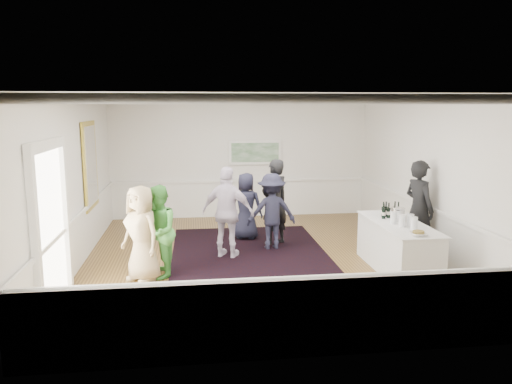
{
  "coord_description": "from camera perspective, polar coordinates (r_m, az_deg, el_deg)",
  "views": [
    {
      "loc": [
        -1.3,
        -9.56,
        3.06
      ],
      "look_at": [
        -0.05,
        0.2,
        1.34
      ],
      "focal_mm": 35.0,
      "sensor_mm": 36.0,
      "label": 1
    }
  ],
  "objects": [
    {
      "name": "wall_front",
      "position": [
        5.89,
        5.73,
        -4.48
      ],
      "size": [
        7.0,
        0.02,
        3.2
      ],
      "primitive_type": "cube",
      "color": "white",
      "rests_on": "floor"
    },
    {
      "name": "guest_dark_a",
      "position": [
        10.66,
        1.79,
        -2.24
      ],
      "size": [
        1.08,
        0.65,
        1.63
      ],
      "primitive_type": "imported",
      "rotation": [
        0.0,
        0.0,
        3.19
      ],
      "color": "#1C1C2F",
      "rests_on": "floor"
    },
    {
      "name": "wall_right",
      "position": [
        10.79,
        19.2,
        1.6
      ],
      "size": [
        0.02,
        8.0,
        3.2
      ],
      "primitive_type": "cube",
      "color": "white",
      "rests_on": "floor"
    },
    {
      "name": "wall_left",
      "position": [
        9.91,
        -20.02,
        0.85
      ],
      "size": [
        0.02,
        8.0,
        3.2
      ],
      "primitive_type": "cube",
      "color": "white",
      "rests_on": "floor"
    },
    {
      "name": "serving_table",
      "position": [
        9.69,
        15.88,
        -6.03
      ],
      "size": [
        0.86,
        2.26,
        0.92
      ],
      "color": "silver",
      "rests_on": "floor"
    },
    {
      "name": "landscape_painting",
      "position": [
        13.67,
        -0.12,
        4.55
      ],
      "size": [
        1.44,
        0.06,
        0.66
      ],
      "color": "white",
      "rests_on": "wall_back"
    },
    {
      "name": "guest_dark_b",
      "position": [
        10.97,
        2.14,
        -1.16
      ],
      "size": [
        0.83,
        0.75,
        1.9
      ],
      "primitive_type": "imported",
      "rotation": [
        0.0,
        0.0,
        3.69
      ],
      "color": "black",
      "rests_on": "floor"
    },
    {
      "name": "ceiling",
      "position": [
        9.65,
        0.47,
        10.76
      ],
      "size": [
        7.0,
        8.0,
        0.02
      ],
      "primitive_type": "cube",
      "color": "white",
      "rests_on": "wall_back"
    },
    {
      "name": "guest_tan",
      "position": [
        8.95,
        -12.98,
        -4.65
      ],
      "size": [
        0.97,
        0.97,
        1.7
      ],
      "primitive_type": "imported",
      "rotation": [
        0.0,
        0.0,
        -0.78
      ],
      "color": "tan",
      "rests_on": "floor"
    },
    {
      "name": "mirror",
      "position": [
        11.14,
        -18.4,
        2.92
      ],
      "size": [
        0.05,
        1.25,
        1.85
      ],
      "color": "gold",
      "rests_on": "wall_left"
    },
    {
      "name": "guest_navy",
      "position": [
        11.44,
        -1.15,
        -1.62
      ],
      "size": [
        0.87,
        0.71,
        1.54
      ],
      "primitive_type": "imported",
      "rotation": [
        0.0,
        0.0,
        2.8
      ],
      "color": "#1C1C2F",
      "rests_on": "floor"
    },
    {
      "name": "guest_green",
      "position": [
        9.06,
        -11.14,
        -4.49
      ],
      "size": [
        0.71,
        0.87,
        1.67
      ],
      "primitive_type": "imported",
      "rotation": [
        0.0,
        0.0,
        -1.48
      ],
      "color": "green",
      "rests_on": "floor"
    },
    {
      "name": "wine_bottles",
      "position": [
        9.97,
        15.06,
        -1.93
      ],
      "size": [
        0.41,
        0.25,
        0.31
      ],
      "color": "black",
      "rests_on": "serving_table"
    },
    {
      "name": "ice_bucket",
      "position": [
        9.73,
        15.88,
        -2.5
      ],
      "size": [
        0.26,
        0.26,
        0.25
      ],
      "primitive_type": "cylinder",
      "color": "silver",
      "rests_on": "serving_table"
    },
    {
      "name": "juice_pitchers",
      "position": [
        9.29,
        16.66,
        -3.09
      ],
      "size": [
        0.34,
        0.58,
        0.24
      ],
      "color": "#77A139",
      "rests_on": "serving_table"
    },
    {
      "name": "nut_bowl",
      "position": [
        8.75,
        18.07,
        -4.51
      ],
      "size": [
        0.28,
        0.28,
        0.08
      ],
      "color": "white",
      "rests_on": "serving_table"
    },
    {
      "name": "wall_back",
      "position": [
        13.7,
        -1.81,
        3.8
      ],
      "size": [
        7.0,
        0.02,
        3.2
      ],
      "primitive_type": "cube",
      "color": "white",
      "rests_on": "floor"
    },
    {
      "name": "wainscoting",
      "position": [
        9.98,
        0.45,
        -4.94
      ],
      "size": [
        7.0,
        8.0,
        1.0
      ],
      "primitive_type": null,
      "color": "white",
      "rests_on": "floor"
    },
    {
      "name": "bartender",
      "position": [
        10.56,
        18.11,
        -1.87
      ],
      "size": [
        0.68,
        0.83,
        1.98
      ],
      "primitive_type": "imported",
      "rotation": [
        0.0,
        0.0,
        1.89
      ],
      "color": "black",
      "rests_on": "floor"
    },
    {
      "name": "area_rug",
      "position": [
        10.56,
        -0.81,
        -6.87
      ],
      "size": [
        3.22,
        4.2,
        0.02
      ],
      "primitive_type": "cube",
      "rotation": [
        0.0,
        0.0,
        -0.01
      ],
      "color": "black",
      "rests_on": "floor"
    },
    {
      "name": "doorway",
      "position": [
        8.12,
        -22.46,
        -2.52
      ],
      "size": [
        0.1,
        1.78,
        2.56
      ],
      "color": "white",
      "rests_on": "wall_left"
    },
    {
      "name": "floor",
      "position": [
        10.12,
        0.44,
        -7.68
      ],
      "size": [
        8.0,
        8.0,
        0.0
      ],
      "primitive_type": "plane",
      "color": "brown",
      "rests_on": "ground"
    },
    {
      "name": "guest_lilac",
      "position": [
        10.04,
        -3.25,
        -2.36
      ],
      "size": [
        1.18,
        0.85,
        1.86
      ],
      "primitive_type": "imported",
      "rotation": [
        0.0,
        0.0,
        2.73
      ],
      "color": "silver",
      "rests_on": "floor"
    }
  ]
}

